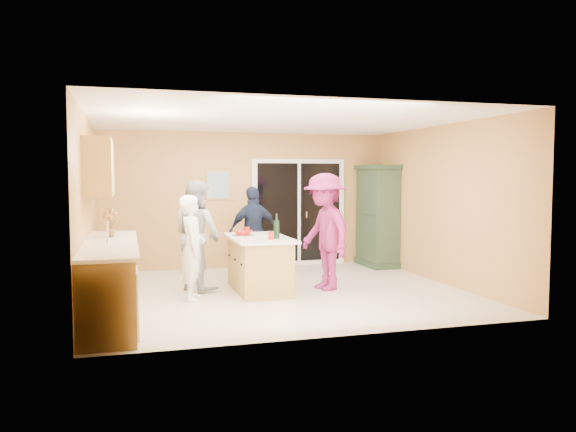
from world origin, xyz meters
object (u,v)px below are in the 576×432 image
object	(u,v)px
woman_white	(192,248)
woman_magenta	(325,232)
woman_grey	(197,235)
woman_navy	(254,232)
green_hutch	(378,217)
kitchen_island	(259,266)

from	to	relation	value
woman_white	woman_magenta	world-z (taller)	woman_magenta
woman_grey	woman_navy	world-z (taller)	woman_grey
woman_grey	woman_magenta	size ratio (longest dim) A/B	0.94
green_hutch	woman_magenta	size ratio (longest dim) A/B	1.09
woman_navy	woman_magenta	world-z (taller)	woman_magenta
green_hutch	woman_white	distance (m)	4.37
green_hutch	kitchen_island	bearing A→B (deg)	-147.92
woman_grey	woman_magenta	xyz separation A→B (m)	(1.91, -0.53, 0.05)
woman_grey	woman_navy	distance (m)	1.40
green_hutch	woman_white	world-z (taller)	green_hutch
woman_white	woman_magenta	bearing A→B (deg)	-76.08
woman_navy	woman_magenta	distance (m)	1.63
woman_white	woman_navy	world-z (taller)	woman_navy
kitchen_island	woman_grey	bearing A→B (deg)	156.77
kitchen_island	green_hutch	world-z (taller)	green_hutch
woman_navy	woman_magenta	size ratio (longest dim) A/B	0.88
woman_white	woman_grey	bearing A→B (deg)	-3.18
kitchen_island	woman_grey	xyz separation A→B (m)	(-0.89, 0.38, 0.46)
kitchen_island	woman_navy	world-z (taller)	woman_navy
kitchen_island	green_hutch	size ratio (longest dim) A/B	0.81
woman_white	woman_navy	size ratio (longest dim) A/B	0.94
woman_navy	kitchen_island	bearing A→B (deg)	70.37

